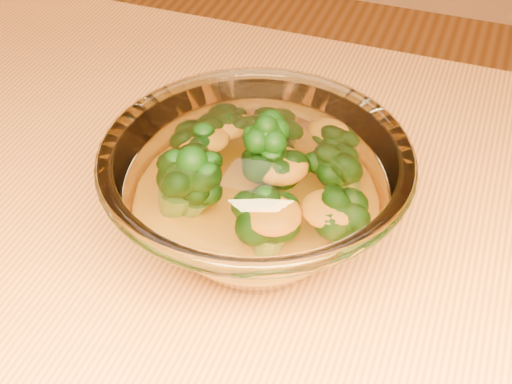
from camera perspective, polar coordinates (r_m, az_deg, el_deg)
glass_bowl at (r=0.51m, az=-0.00°, el=-0.40°), size 0.22×0.22×0.10m
cheese_sauce at (r=0.52m, az=-0.00°, el=-2.06°), size 0.13×0.13×0.04m
broccoli_heap at (r=0.50m, az=0.11°, el=1.53°), size 0.15×0.13×0.07m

